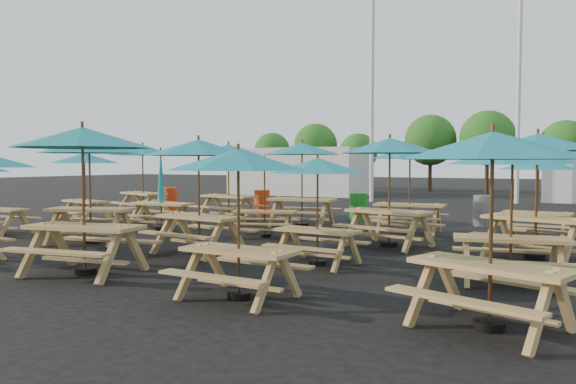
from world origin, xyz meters
The scene contains 32 objects.
ground centered at (0.00, 0.00, 0.00)m, with size 120.00×120.00×0.00m, color black.
picnic_unit_2 centered at (-6.37, 0.00, 1.95)m, with size 2.53×2.53×2.24m.
picnic_unit_3 centered at (-6.55, 2.77, 2.24)m, with size 3.06×3.06×2.58m.
picnic_unit_5 centered at (-3.00, -2.88, 2.20)m, with size 3.03×3.03×2.53m.
picnic_unit_6 centered at (-3.24, -0.09, 0.97)m, with size 1.94×1.72×2.35m.
picnic_unit_7 centered at (-2.97, 2.92, 2.21)m, with size 2.78×2.78×2.55m.
picnic_unit_8 centered at (-0.18, -5.61, 2.22)m, with size 2.77×2.77×2.56m.
picnic_unit_9 centered at (0.23, -2.91, 2.12)m, with size 2.55×2.55×2.43m.
picnic_unit_10 centered at (0.10, 0.03, 1.79)m, with size 2.42×2.42×2.06m.
picnic_unit_11 centered at (-0.12, 2.61, 2.21)m, with size 2.65×2.65×2.55m.
picnic_unit_12 centered at (3.12, -5.81, 1.86)m, with size 2.10×2.10×2.14m.
picnic_unit_13 centered at (2.98, -2.91, 1.77)m, with size 2.04×2.04×2.03m.
picnic_unit_14 centered at (3.45, -0.03, 2.18)m, with size 2.82×2.82×2.51m.
picnic_unit_15 centered at (3.16, 2.65, 2.08)m, with size 2.41×2.41×2.40m.
picnic_unit_16 centered at (6.47, -5.68, 2.00)m, with size 2.72×2.72×2.30m.
picnic_unit_17 centered at (6.38, -2.93, 1.94)m, with size 2.50×2.50×2.23m.
picnic_unit_18 centered at (6.55, -0.25, 2.20)m, with size 2.99×2.99×2.53m.
picnic_unit_19 centered at (6.35, 2.92, 1.79)m, with size 2.07×2.07×2.06m.
waste_bin_0 centered at (-7.40, 5.18, 0.46)m, with size 0.58×0.58×0.93m, color gray.
waste_bin_1 centered at (-7.23, 5.04, 0.46)m, with size 0.58×0.58×0.93m, color red.
waste_bin_2 centered at (-3.07, 5.22, 0.46)m, with size 0.58×0.58×0.93m, color red.
waste_bin_3 centered at (0.78, 4.98, 0.46)m, with size 0.58×0.58×0.93m, color #198B22.
waste_bin_4 centered at (4.65, 5.38, 0.46)m, with size 0.58×0.58×0.93m, color gray.
mast_0 centered at (-2.00, 14.00, 6.00)m, with size 0.20×0.20×12.00m, color silver.
mast_1 centered at (4.50, 16.00, 6.00)m, with size 0.20×0.20×12.00m, color silver.
event_tent_0 centered at (-8.00, 18.00, 1.40)m, with size 8.00×4.00×2.80m, color silver.
tree_0 centered at (-14.07, 25.25, 2.83)m, with size 2.80×2.80×4.24m.
tree_1 centered at (-9.74, 23.90, 3.15)m, with size 3.11×3.11×4.72m.
tree_2 centered at (-6.39, 23.65, 2.62)m, with size 2.59×2.59×3.93m.
tree_3 centered at (-1.75, 24.72, 3.41)m, with size 3.36×3.36×5.09m.
tree_4 centered at (1.90, 24.26, 3.46)m, with size 3.41×3.41×5.17m.
tree_5 centered at (6.22, 24.67, 2.97)m, with size 2.94×2.94×4.45m.
Camera 1 is at (7.43, -12.40, 1.93)m, focal length 35.00 mm.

